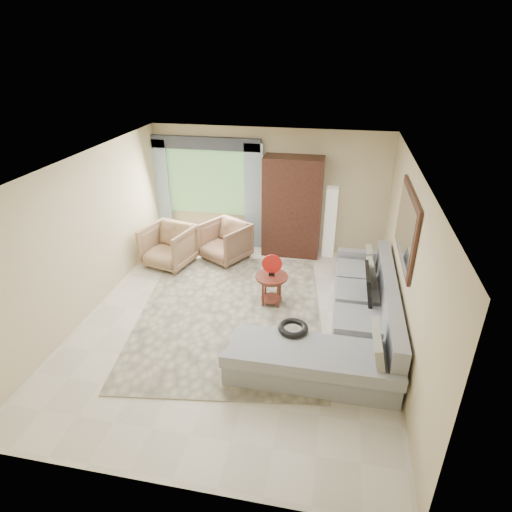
% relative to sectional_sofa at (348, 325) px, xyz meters
% --- Properties ---
extents(ground, '(6.00, 6.00, 0.00)m').
position_rel_sectional_sofa_xyz_m(ground, '(-1.78, 0.18, -0.28)').
color(ground, silver).
rests_on(ground, ground).
extents(area_rug, '(3.52, 4.38, 0.02)m').
position_rel_sectional_sofa_xyz_m(area_rug, '(-1.95, 0.37, -0.27)').
color(area_rug, '#BBB594').
rests_on(area_rug, ground).
extents(sectional_sofa, '(2.30, 3.46, 0.90)m').
position_rel_sectional_sofa_xyz_m(sectional_sofa, '(0.00, 0.00, 0.00)').
color(sectional_sofa, '#A3A5AB').
rests_on(sectional_sofa, ground).
extents(tv_screen, '(0.14, 0.74, 0.48)m').
position_rel_sectional_sofa_xyz_m(tv_screen, '(0.27, 0.55, 0.44)').
color(tv_screen, black).
rests_on(tv_screen, sectional_sofa).
extents(garden_hose, '(0.43, 0.43, 0.09)m').
position_rel_sectional_sofa_xyz_m(garden_hose, '(-0.78, -0.59, 0.26)').
color(garden_hose, black).
rests_on(garden_hose, sectional_sofa).
extents(coffee_table, '(0.56, 0.56, 0.56)m').
position_rel_sectional_sofa_xyz_m(coffee_table, '(-1.31, 0.80, 0.01)').
color(coffee_table, '#431E12').
rests_on(coffee_table, ground).
extents(red_disc, '(0.34, 0.06, 0.34)m').
position_rel_sectional_sofa_xyz_m(red_disc, '(-1.31, 0.80, 0.51)').
color(red_disc, red).
rests_on(red_disc, coffee_table).
extents(armchair_left, '(1.09, 1.11, 0.84)m').
position_rel_sectional_sofa_xyz_m(armchair_left, '(-3.61, 1.86, 0.13)').
color(armchair_left, '#9D7455').
rests_on(armchair_left, ground).
extents(armchair_right, '(1.18, 1.19, 0.80)m').
position_rel_sectional_sofa_xyz_m(armchair_right, '(-2.55, 2.33, 0.12)').
color(armchair_right, '#966F51').
rests_on(armchair_right, ground).
extents(potted_plant, '(0.52, 0.47, 0.51)m').
position_rel_sectional_sofa_xyz_m(potted_plant, '(-3.94, 2.62, -0.03)').
color(potted_plant, '#999999').
rests_on(potted_plant, ground).
extents(armoire, '(1.20, 0.55, 2.10)m').
position_rel_sectional_sofa_xyz_m(armoire, '(-1.23, 2.90, 0.77)').
color(armoire, black).
rests_on(armoire, ground).
extents(floor_lamp, '(0.24, 0.24, 1.50)m').
position_rel_sectional_sofa_xyz_m(floor_lamp, '(-0.43, 2.96, 0.47)').
color(floor_lamp, silver).
rests_on(floor_lamp, ground).
extents(window, '(1.80, 0.04, 1.40)m').
position_rel_sectional_sofa_xyz_m(window, '(-3.13, 3.15, 1.12)').
color(window, '#669E59').
rests_on(window, wall_back).
extents(curtain_left, '(0.40, 0.08, 2.30)m').
position_rel_sectional_sofa_xyz_m(curtain_left, '(-4.18, 3.06, 0.87)').
color(curtain_left, '#9EB7CC').
rests_on(curtain_left, ground).
extents(curtain_right, '(0.40, 0.08, 2.30)m').
position_rel_sectional_sofa_xyz_m(curtain_right, '(-2.08, 3.06, 0.87)').
color(curtain_right, '#9EB7CC').
rests_on(curtain_right, ground).
extents(valance, '(2.40, 0.12, 0.26)m').
position_rel_sectional_sofa_xyz_m(valance, '(-3.13, 3.08, 1.97)').
color(valance, '#1E232D').
rests_on(valance, wall_back).
extents(wall_mirror, '(0.05, 1.70, 1.05)m').
position_rel_sectional_sofa_xyz_m(wall_mirror, '(0.68, 0.53, 1.47)').
color(wall_mirror, black).
rests_on(wall_mirror, wall_right).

